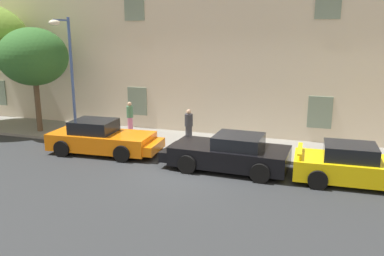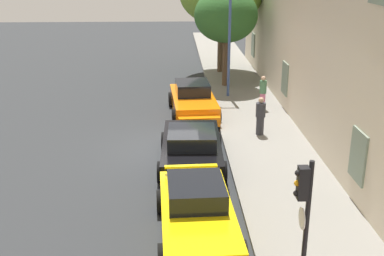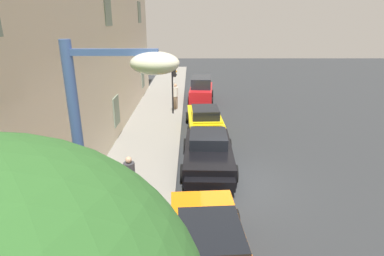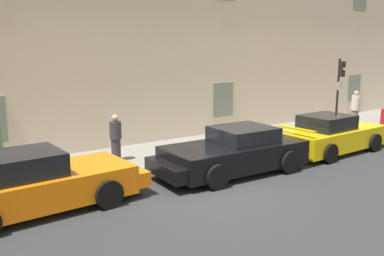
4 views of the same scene
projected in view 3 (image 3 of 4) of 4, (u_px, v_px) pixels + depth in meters
The scene contains 12 objects.
ground_plane at pixel (233, 183), 12.26m from camera, with size 80.00×80.00×0.00m, color #2B2D30.
sidewalk at pixel (134, 182), 12.23m from camera, with size 60.00×3.33×0.14m, color gray.
building_facade at pixel (23, 38), 10.39m from camera, with size 35.33×3.95×11.01m.
sportscar_red_lead at pixel (208, 243), 8.08m from camera, with size 5.04×2.35×1.47m.
sportscar_yellow_flank at pixel (208, 154), 13.34m from camera, with size 4.95×2.35×1.42m.
sportscar_white_middle at pixel (204, 119), 18.04m from camera, with size 4.89×2.21×1.43m.
hatchback_parked at pixel (201, 90), 24.02m from camera, with size 4.02×2.07×1.90m.
traffic_light at pixel (174, 81), 20.02m from camera, with size 0.44×0.36×3.24m.
street_lamp at pixel (113, 176), 4.25m from camera, with size 0.44×1.42×5.79m.
pedestrian_admiring at pixel (130, 177), 10.85m from camera, with size 0.55×0.55×1.56m.
pedestrian_strolling at pixel (74, 245), 7.55m from camera, with size 0.44×0.44×1.60m.
pedestrian_bystander at pixel (175, 96), 21.61m from camera, with size 0.39×0.39×1.76m.
Camera 3 is at (-10.82, 1.64, 6.17)m, focal length 29.09 mm.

